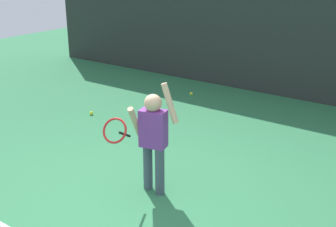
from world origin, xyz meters
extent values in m
plane|color=#2D7247|center=(0.00, 0.00, 0.00)|extent=(20.00, 20.00, 0.00)
cube|color=#282D2B|center=(0.00, 4.86, 1.53)|extent=(12.22, 0.08, 3.06)
cylinder|color=slate|center=(-2.98, 4.92, 1.60)|extent=(0.09, 0.09, 3.21)
cylinder|color=slate|center=(0.00, 4.92, 1.60)|extent=(0.09, 0.09, 3.21)
cylinder|color=#3F4C59|center=(0.05, 0.43, 0.29)|extent=(0.11, 0.11, 0.58)
cylinder|color=#3F4C59|center=(0.24, 0.41, 0.29)|extent=(0.11, 0.11, 0.58)
cube|color=#72338C|center=(0.15, 0.42, 0.80)|extent=(0.33, 0.23, 0.44)
sphere|color=tan|center=(0.15, 0.42, 1.10)|extent=(0.20, 0.20, 0.20)
cylinder|color=tan|center=(0.33, 0.48, 1.12)|extent=(0.22, 0.11, 0.46)
cylinder|color=tan|center=(-0.03, 0.32, 0.87)|extent=(0.13, 0.30, 0.43)
cylinder|color=black|center=(-0.08, 0.19, 0.75)|extent=(0.08, 0.24, 0.15)
torus|color=red|center=(-0.03, -0.03, 0.88)|extent=(0.31, 0.22, 0.26)
sphere|color=#CCE033|center=(-2.33, 1.87, 0.03)|extent=(0.07, 0.07, 0.07)
sphere|color=#CCE033|center=(-1.53, 3.84, 0.03)|extent=(0.07, 0.07, 0.07)
camera|label=1|loc=(2.97, -3.24, 2.67)|focal=47.15mm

